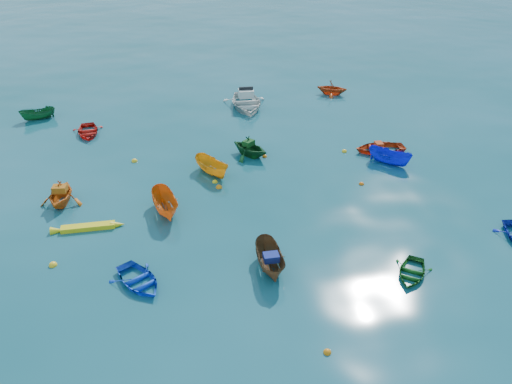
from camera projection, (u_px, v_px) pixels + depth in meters
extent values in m
plane|color=#0A434B|center=(275.00, 250.00, 24.08)|extent=(160.00, 160.00, 0.00)
imported|color=blue|center=(139.00, 284.00, 21.97)|extent=(3.15, 3.44, 0.58)
imported|color=brown|center=(270.00, 269.00, 22.88)|extent=(1.15, 3.05, 1.18)
imported|color=#D55E14|center=(63.00, 203.00, 27.84)|extent=(2.67, 2.99, 1.43)
imported|color=orange|center=(212.00, 174.00, 30.83)|extent=(2.44, 3.14, 1.15)
imported|color=#124E16|center=(411.00, 275.00, 22.48)|extent=(2.77, 2.92, 0.49)
imported|color=orange|center=(166.00, 212.00, 27.02)|extent=(1.76, 3.36, 1.24)
imported|color=#10471D|center=(250.00, 156.00, 33.06)|extent=(3.58, 3.62, 1.44)
imported|color=#BE330F|center=(379.00, 151.00, 33.65)|extent=(3.48, 2.57, 0.70)
imported|color=#101CD4|center=(389.00, 164.00, 32.07)|extent=(2.78, 2.84, 1.12)
imported|color=red|center=(88.00, 134.00, 36.13)|extent=(2.51, 3.27, 0.63)
imported|color=#C64012|center=(331.00, 94.00, 43.61)|extent=(3.33, 3.18, 1.36)
imported|color=#13532A|center=(39.00, 119.00, 38.58)|extent=(2.77, 1.67, 1.01)
imported|color=silver|center=(246.00, 107.00, 40.86)|extent=(3.74, 5.10, 1.63)
cube|color=navy|center=(271.00, 257.00, 22.37)|extent=(0.70, 0.53, 0.34)
cube|color=#B85D12|center=(60.00, 189.00, 27.44)|extent=(0.81, 0.66, 0.36)
cube|color=#114415|center=(249.00, 143.00, 32.67)|extent=(0.89, 0.87, 0.34)
cube|color=#BB3913|center=(379.00, 145.00, 33.38)|extent=(0.51, 0.65, 0.31)
sphere|color=orange|center=(327.00, 353.00, 18.60)|extent=(0.31, 0.31, 0.31)
sphere|color=yellow|center=(53.00, 265.00, 23.07)|extent=(0.38, 0.38, 0.38)
sphere|color=orange|center=(219.00, 188.00, 29.35)|extent=(0.37, 0.37, 0.37)
sphere|color=yellow|center=(215.00, 182.00, 29.92)|extent=(0.32, 0.32, 0.32)
sphere|color=#E35C0C|center=(361.00, 184.00, 29.70)|extent=(0.30, 0.30, 0.30)
sphere|color=yellow|center=(135.00, 161.00, 32.33)|extent=(0.38, 0.38, 0.38)
sphere|color=orange|center=(265.00, 157.00, 32.91)|extent=(0.32, 0.32, 0.32)
sphere|color=yellow|center=(344.00, 152.00, 33.58)|extent=(0.35, 0.35, 0.35)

